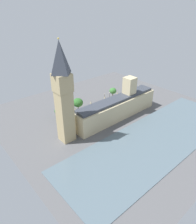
{
  "coord_description": "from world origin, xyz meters",
  "views": [
    {
      "loc": [
        -82.31,
        85.83,
        68.13
      ],
      "look_at": [
        1.0,
        13.22,
        7.42
      ],
      "focal_mm": 32.9,
      "sensor_mm": 36.0,
      "label": 1
    }
  ],
  "objects_px": {
    "car_white_trailing": "(84,115)",
    "plane_tree_by_river_gate": "(78,103)",
    "street_lamp_slot_11": "(104,96)",
    "car_silver_leading": "(120,102)",
    "double_decker_bus_far_end": "(106,103)",
    "pedestrian_kerbside": "(122,105)",
    "car_dark_green_under_trees": "(98,111)",
    "parliament_building": "(118,107)",
    "street_lamp_slot_12": "(109,95)",
    "pedestrian_midblock": "(81,123)",
    "plane_tree_slot_10": "(64,109)",
    "plane_tree_corner": "(58,111)",
    "plane_tree_near_tower": "(113,91)",
    "clock_tower": "(63,93)",
    "pedestrian_opposite_hall": "(75,126)"
  },
  "relations": [
    {
      "from": "car_white_trailing",
      "to": "plane_tree_by_river_gate",
      "type": "height_order",
      "value": "plane_tree_by_river_gate"
    },
    {
      "from": "plane_tree_by_river_gate",
      "to": "street_lamp_slot_11",
      "type": "distance_m",
      "value": 24.44
    },
    {
      "from": "car_silver_leading",
      "to": "double_decker_bus_far_end",
      "type": "relative_size",
      "value": 0.44
    },
    {
      "from": "pedestrian_kerbside",
      "to": "street_lamp_slot_11",
      "type": "bearing_deg",
      "value": -157.28
    },
    {
      "from": "car_dark_green_under_trees",
      "to": "car_white_trailing",
      "type": "height_order",
      "value": "same"
    },
    {
      "from": "parliament_building",
      "to": "street_lamp_slot_12",
      "type": "bearing_deg",
      "value": -32.17
    },
    {
      "from": "parliament_building",
      "to": "street_lamp_slot_11",
      "type": "height_order",
      "value": "parliament_building"
    },
    {
      "from": "car_silver_leading",
      "to": "pedestrian_midblock",
      "type": "bearing_deg",
      "value": 94.29
    },
    {
      "from": "plane_tree_slot_10",
      "to": "parliament_building",
      "type": "bearing_deg",
      "value": -128.36
    },
    {
      "from": "plane_tree_corner",
      "to": "street_lamp_slot_12",
      "type": "relative_size",
      "value": 1.27
    },
    {
      "from": "car_silver_leading",
      "to": "plane_tree_by_river_gate",
      "type": "height_order",
      "value": "plane_tree_by_river_gate"
    },
    {
      "from": "parliament_building",
      "to": "double_decker_bus_far_end",
      "type": "bearing_deg",
      "value": -14.17
    },
    {
      "from": "pedestrian_kerbside",
      "to": "plane_tree_near_tower",
      "type": "xyz_separation_m",
      "value": [
        14.33,
        -5.11,
        5.45
      ]
    },
    {
      "from": "plane_tree_slot_10",
      "to": "clock_tower",
      "type": "bearing_deg",
      "value": 150.81
    },
    {
      "from": "pedestrian_kerbside",
      "to": "pedestrian_opposite_hall",
      "type": "xyz_separation_m",
      "value": [
        -0.66,
        41.42,
        -0.05
      ]
    },
    {
      "from": "car_white_trailing",
      "to": "parliament_building",
      "type": "bearing_deg",
      "value": -132.27
    },
    {
      "from": "clock_tower",
      "to": "plane_tree_slot_10",
      "type": "xyz_separation_m",
      "value": [
        20.71,
        -11.57,
        -21.5
      ]
    },
    {
      "from": "pedestrian_midblock",
      "to": "plane_tree_corner",
      "type": "distance_m",
      "value": 17.35
    },
    {
      "from": "parliament_building",
      "to": "pedestrian_kerbside",
      "type": "distance_m",
      "value": 16.8
    },
    {
      "from": "pedestrian_midblock",
      "to": "street_lamp_slot_12",
      "type": "distance_m",
      "value": 40.66
    },
    {
      "from": "car_dark_green_under_trees",
      "to": "car_silver_leading",
      "type": "bearing_deg",
      "value": -94.98
    },
    {
      "from": "clock_tower",
      "to": "street_lamp_slot_12",
      "type": "relative_size",
      "value": 8.73
    },
    {
      "from": "parliament_building",
      "to": "street_lamp_slot_11",
      "type": "distance_m",
      "value": 24.43
    },
    {
      "from": "street_lamp_slot_12",
      "to": "plane_tree_slot_10",
      "type": "bearing_deg",
      "value": 90.93
    },
    {
      "from": "plane_tree_corner",
      "to": "plane_tree_slot_10",
      "type": "xyz_separation_m",
      "value": [
        -1.26,
        -3.49,
        0.52
      ]
    },
    {
      "from": "car_white_trailing",
      "to": "car_silver_leading",
      "type": "bearing_deg",
      "value": -93.84
    },
    {
      "from": "car_dark_green_under_trees",
      "to": "pedestrian_midblock",
      "type": "bearing_deg",
      "value": 101.46
    },
    {
      "from": "parliament_building",
      "to": "street_lamp_slot_12",
      "type": "distance_m",
      "value": 26.55
    },
    {
      "from": "street_lamp_slot_12",
      "to": "car_silver_leading",
      "type": "bearing_deg",
      "value": -169.76
    },
    {
      "from": "pedestrian_kerbside",
      "to": "car_dark_green_under_trees",
      "type": "bearing_deg",
      "value": -96.14
    },
    {
      "from": "double_decker_bus_far_end",
      "to": "car_dark_green_under_trees",
      "type": "xyz_separation_m",
      "value": [
        -2.72,
        9.84,
        -1.75
      ]
    },
    {
      "from": "clock_tower",
      "to": "street_lamp_slot_11",
      "type": "relative_size",
      "value": 8.2
    },
    {
      "from": "plane_tree_near_tower",
      "to": "plane_tree_by_river_gate",
      "type": "bearing_deg",
      "value": 89.82
    },
    {
      "from": "pedestrian_midblock",
      "to": "plane_tree_corner",
      "type": "bearing_deg",
      "value": 9.12
    },
    {
      "from": "parliament_building",
      "to": "car_white_trailing",
      "type": "relative_size",
      "value": 14.55
    },
    {
      "from": "double_decker_bus_far_end",
      "to": "plane_tree_near_tower",
      "type": "distance_m",
      "value": 16.22
    },
    {
      "from": "plane_tree_slot_10",
      "to": "plane_tree_near_tower",
      "type": "bearing_deg",
      "value": -88.69
    },
    {
      "from": "clock_tower",
      "to": "car_silver_leading",
      "type": "height_order",
      "value": "clock_tower"
    },
    {
      "from": "street_lamp_slot_11",
      "to": "parliament_building",
      "type": "bearing_deg",
      "value": 158.07
    },
    {
      "from": "car_white_trailing",
      "to": "pedestrian_kerbside",
      "type": "relative_size",
      "value": 2.59
    },
    {
      "from": "parliament_building",
      "to": "double_decker_bus_far_end",
      "type": "distance_m",
      "value": 16.76
    },
    {
      "from": "double_decker_bus_far_end",
      "to": "car_dark_green_under_trees",
      "type": "relative_size",
      "value": 2.24
    },
    {
      "from": "street_lamp_slot_12",
      "to": "plane_tree_near_tower",
      "type": "bearing_deg",
      "value": -84.79
    },
    {
      "from": "pedestrian_midblock",
      "to": "plane_tree_by_river_gate",
      "type": "xyz_separation_m",
      "value": [
        14.9,
        -8.52,
        6.1
      ]
    },
    {
      "from": "plane_tree_near_tower",
      "to": "clock_tower",
      "type": "bearing_deg",
      "value": 110.89
    },
    {
      "from": "plane_tree_corner",
      "to": "street_lamp_slot_12",
      "type": "xyz_separation_m",
      "value": [
        -0.59,
        -44.88,
        -1.47
      ]
    },
    {
      "from": "double_decker_bus_far_end",
      "to": "pedestrian_midblock",
      "type": "relative_size",
      "value": 6.69
    },
    {
      "from": "double_decker_bus_far_end",
      "to": "plane_tree_by_river_gate",
      "type": "distance_m",
      "value": 20.94
    },
    {
      "from": "car_dark_green_under_trees",
      "to": "plane_tree_near_tower",
      "type": "relative_size",
      "value": 0.55
    },
    {
      "from": "double_decker_bus_far_end",
      "to": "car_dark_green_under_trees",
      "type": "bearing_deg",
      "value": -73.38
    }
  ]
}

